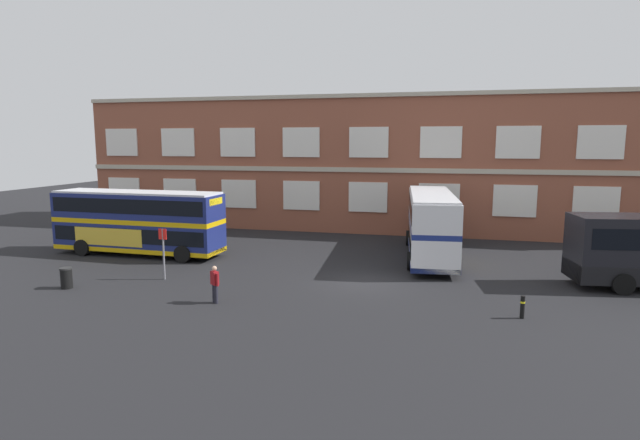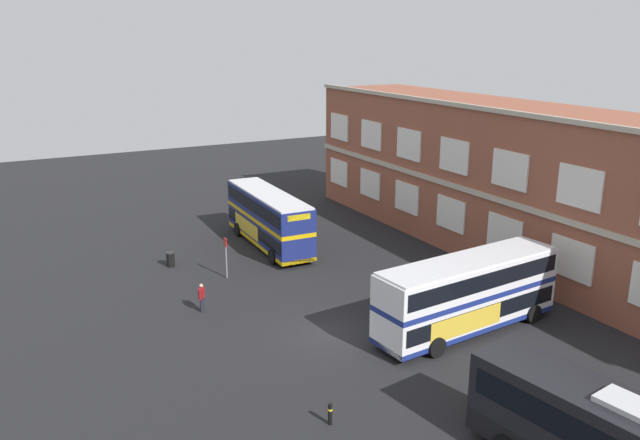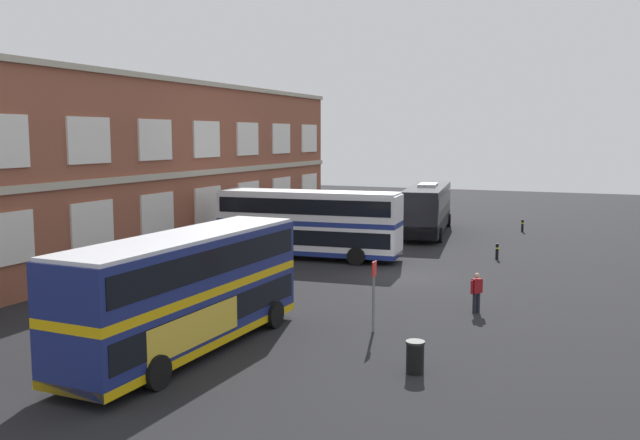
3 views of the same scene
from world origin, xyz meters
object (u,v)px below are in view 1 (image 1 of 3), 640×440
object	(u,v)px
waiting_passenger	(215,283)
safety_bollard_east	(522,307)
double_decker_middle	(431,224)
bus_stand_flag	(163,249)
double_decker_near	(138,221)
station_litter_bin	(66,278)

from	to	relation	value
waiting_passenger	safety_bollard_east	bearing A→B (deg)	5.00
double_decker_middle	waiting_passenger	world-z (taller)	double_decker_middle
waiting_passenger	bus_stand_flag	xyz separation A→B (m)	(-4.34, 3.06, 0.70)
double_decker_near	safety_bollard_east	size ratio (longest dim) A/B	11.65
waiting_passenger	safety_bollard_east	xyz separation A→B (m)	(13.06, 1.14, -0.44)
waiting_passenger	safety_bollard_east	distance (m)	13.12
double_decker_middle	safety_bollard_east	distance (m)	11.41
station_litter_bin	safety_bollard_east	xyz separation A→B (m)	(21.21, 0.73, -0.03)
bus_stand_flag	waiting_passenger	bearing A→B (deg)	-35.18
waiting_passenger	bus_stand_flag	distance (m)	5.36
double_decker_near	station_litter_bin	distance (m)	7.96
double_decker_middle	bus_stand_flag	xyz separation A→B (m)	(-13.32, -8.60, -0.51)
station_litter_bin	safety_bollard_east	bearing A→B (deg)	1.98
double_decker_near	bus_stand_flag	world-z (taller)	double_decker_near
waiting_passenger	station_litter_bin	distance (m)	8.17
waiting_passenger	bus_stand_flag	world-z (taller)	bus_stand_flag
double_decker_middle	safety_bollard_east	size ratio (longest dim) A/B	11.77
double_decker_middle	station_litter_bin	size ratio (longest dim) A/B	10.86
double_decker_near	safety_bollard_east	distance (m)	23.32
double_decker_near	double_decker_middle	distance (m)	18.44
double_decker_middle	waiting_passenger	size ratio (longest dim) A/B	6.58
double_decker_near	bus_stand_flag	bearing A→B (deg)	-46.76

